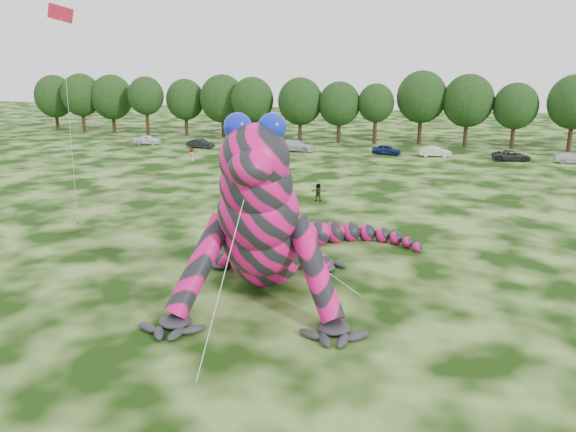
{
  "coord_description": "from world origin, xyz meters",
  "views": [
    {
      "loc": [
        10.72,
        -25.38,
        11.65
      ],
      "look_at": [
        3.33,
        1.38,
        4.0
      ],
      "focal_mm": 35.0,
      "sensor_mm": 36.0,
      "label": 1
    }
  ],
  "objects_px": {
    "car_4": "(386,150)",
    "spectator_4": "(192,155)",
    "car_1": "(200,144)",
    "spectator_5": "(318,192)",
    "tree_2": "(112,104)",
    "tree_9": "(375,114)",
    "tree_10": "(421,108)",
    "tree_6": "(252,109)",
    "car_7": "(573,158)",
    "tree_8": "(339,112)",
    "spectator_0": "(235,186)",
    "car_2": "(257,145)",
    "car_5": "(435,152)",
    "tree_0": "(55,103)",
    "tree_13": "(573,113)",
    "tree_4": "(186,107)",
    "tree_12": "(515,116)",
    "flying_kite": "(62,31)",
    "tree_7": "(300,110)",
    "tree_1": "(82,103)",
    "spectator_1": "(284,177)",
    "inflatable_gecko": "(268,195)",
    "tree_5": "(223,106)",
    "tree_3": "(147,106)",
    "car_6": "(511,156)",
    "car_3": "(296,146)",
    "tree_11": "(467,111)",
    "car_0": "(148,140)"
  },
  "relations": [
    {
      "from": "inflatable_gecko",
      "to": "flying_kite",
      "type": "distance_m",
      "value": 16.58
    },
    {
      "from": "tree_10",
      "to": "car_5",
      "type": "xyz_separation_m",
      "value": [
        2.49,
        -10.77,
        -4.61
      ]
    },
    {
      "from": "tree_12",
      "to": "car_2",
      "type": "bearing_deg",
      "value": -162.73
    },
    {
      "from": "tree_2",
      "to": "tree_8",
      "type": "relative_size",
      "value": 1.08
    },
    {
      "from": "tree_2",
      "to": "tree_9",
      "type": "xyz_separation_m",
      "value": [
        44.08,
        -1.42,
        -0.48
      ]
    },
    {
      "from": "car_4",
      "to": "tree_13",
      "type": "bearing_deg",
      "value": -59.46
    },
    {
      "from": "tree_10",
      "to": "car_4",
      "type": "xyz_separation_m",
      "value": [
        -3.62,
        -10.71,
        -4.62
      ]
    },
    {
      "from": "flying_kite",
      "to": "tree_7",
      "type": "relative_size",
      "value": 1.63
    },
    {
      "from": "tree_3",
      "to": "car_1",
      "type": "height_order",
      "value": "tree_3"
    },
    {
      "from": "tree_0",
      "to": "tree_4",
      "type": "distance_m",
      "value": 24.92
    },
    {
      "from": "tree_7",
      "to": "spectator_4",
      "type": "bearing_deg",
      "value": -110.94
    },
    {
      "from": "tree_8",
      "to": "car_1",
      "type": "distance_m",
      "value": 20.8
    },
    {
      "from": "car_4",
      "to": "inflatable_gecko",
      "type": "bearing_deg",
      "value": -173.37
    },
    {
      "from": "tree_7",
      "to": "car_7",
      "type": "relative_size",
      "value": 2.21
    },
    {
      "from": "tree_6",
      "to": "car_1",
      "type": "xyz_separation_m",
      "value": [
        -4.26,
        -10.09,
        -4.11
      ]
    },
    {
      "from": "inflatable_gecko",
      "to": "tree_3",
      "type": "height_order",
      "value": "inflatable_gecko"
    },
    {
      "from": "tree_6",
      "to": "tree_12",
      "type": "relative_size",
      "value": 1.06
    },
    {
      "from": "car_6",
      "to": "car_7",
      "type": "relative_size",
      "value": 1.05
    },
    {
      "from": "car_4",
      "to": "spectator_4",
      "type": "bearing_deg",
      "value": 127.79
    },
    {
      "from": "tree_5",
      "to": "tree_9",
      "type": "height_order",
      "value": "tree_5"
    },
    {
      "from": "tree_8",
      "to": "spectator_0",
      "type": "distance_m",
      "value": 36.6
    },
    {
      "from": "tree_1",
      "to": "car_6",
      "type": "bearing_deg",
      "value": -9.25
    },
    {
      "from": "tree_6",
      "to": "car_7",
      "type": "distance_m",
      "value": 44.53
    },
    {
      "from": "tree_2",
      "to": "tree_13",
      "type": "bearing_deg",
      "value": -1.34
    },
    {
      "from": "car_2",
      "to": "car_5",
      "type": "height_order",
      "value": "car_5"
    },
    {
      "from": "car_1",
      "to": "car_4",
      "type": "bearing_deg",
      "value": -80.95
    },
    {
      "from": "tree_9",
      "to": "tree_12",
      "type": "bearing_deg",
      "value": 1.19
    },
    {
      "from": "tree_1",
      "to": "spectator_4",
      "type": "xyz_separation_m",
      "value": [
        30.23,
        -22.27,
        -4.04
      ]
    },
    {
      "from": "car_0",
      "to": "car_6",
      "type": "height_order",
      "value": "car_0"
    },
    {
      "from": "car_7",
      "to": "tree_5",
      "type": "bearing_deg",
      "value": 73.91
    },
    {
      "from": "flying_kite",
      "to": "tree_2",
      "type": "xyz_separation_m",
      "value": [
        -31.13,
        53.51,
        -8.6
      ]
    },
    {
      "from": "tree_13",
      "to": "car_3",
      "type": "bearing_deg",
      "value": -164.63
    },
    {
      "from": "tree_2",
      "to": "tree_10",
      "type": "bearing_deg",
      "value": -0.21
    },
    {
      "from": "flying_kite",
      "to": "tree_13",
      "type": "bearing_deg",
      "value": 53.05
    },
    {
      "from": "spectator_4",
      "to": "car_2",
      "type": "bearing_deg",
      "value": 137.6
    },
    {
      "from": "car_5",
      "to": "spectator_0",
      "type": "height_order",
      "value": "spectator_0"
    },
    {
      "from": "car_1",
      "to": "spectator_5",
      "type": "distance_m",
      "value": 34.24
    },
    {
      "from": "tree_9",
      "to": "car_3",
      "type": "relative_size",
      "value": 1.67
    },
    {
      "from": "tree_10",
      "to": "car_2",
      "type": "relative_size",
      "value": 2.28
    },
    {
      "from": "tree_13",
      "to": "car_7",
      "type": "xyz_separation_m",
      "value": [
        -1.41,
        -10.06,
        -4.44
      ]
    },
    {
      "from": "tree_4",
      "to": "tree_12",
      "type": "bearing_deg",
      "value": -1.12
    },
    {
      "from": "tree_7",
      "to": "car_3",
      "type": "distance_m",
      "value": 10.38
    },
    {
      "from": "tree_8",
      "to": "spectator_4",
      "type": "distance_m",
      "value": 25.61
    },
    {
      "from": "tree_9",
      "to": "spectator_5",
      "type": "relative_size",
      "value": 5.52
    },
    {
      "from": "car_7",
      "to": "tree_11",
      "type": "bearing_deg",
      "value": 44.03
    },
    {
      "from": "tree_0",
      "to": "tree_8",
      "type": "xyz_separation_m",
      "value": [
        50.34,
        -2.25,
        -0.28
      ]
    },
    {
      "from": "tree_0",
      "to": "tree_13",
      "type": "distance_m",
      "value": 81.72
    },
    {
      "from": "tree_11",
      "to": "car_1",
      "type": "distance_m",
      "value": 37.7
    },
    {
      "from": "tree_1",
      "to": "spectator_1",
      "type": "distance_m",
      "value": 55.37
    },
    {
      "from": "tree_1",
      "to": "spectator_1",
      "type": "bearing_deg",
      "value": -36.06
    }
  ]
}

